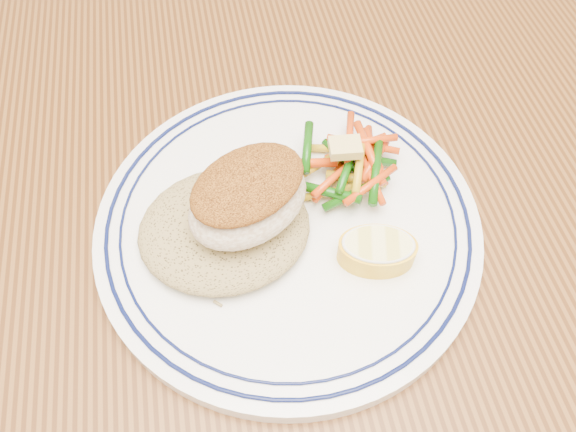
% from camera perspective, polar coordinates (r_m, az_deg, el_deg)
% --- Properties ---
extents(dining_table, '(1.50, 0.90, 0.75)m').
position_cam_1_polar(dining_table, '(0.52, 3.50, -10.05)').
color(dining_table, '#49260E').
rests_on(dining_table, ground).
extents(plate, '(0.30, 0.30, 0.02)m').
position_cam_1_polar(plate, '(0.44, -0.00, -0.77)').
color(plate, white).
rests_on(plate, dining_table).
extents(rice_pilaf, '(0.13, 0.11, 0.02)m').
position_cam_1_polar(rice_pilaf, '(0.42, -6.53, -1.01)').
color(rice_pilaf, olive).
rests_on(rice_pilaf, plate).
extents(fish_fillet, '(0.12, 0.11, 0.05)m').
position_cam_1_polar(fish_fillet, '(0.40, -4.08, 1.95)').
color(fish_fillet, beige).
rests_on(fish_fillet, rice_pilaf).
extents(vegetable_pile, '(0.11, 0.10, 0.03)m').
position_cam_1_polar(vegetable_pile, '(0.45, 6.20, 5.16)').
color(vegetable_pile, gold).
rests_on(vegetable_pile, plate).
extents(butter_pat, '(0.03, 0.02, 0.01)m').
position_cam_1_polar(butter_pat, '(0.44, 5.83, 6.93)').
color(butter_pat, '#E2C76E').
rests_on(butter_pat, vegetable_pile).
extents(lemon_wedge, '(0.06, 0.06, 0.02)m').
position_cam_1_polar(lemon_wedge, '(0.41, 9.03, -3.43)').
color(lemon_wedge, yellow).
rests_on(lemon_wedge, plate).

